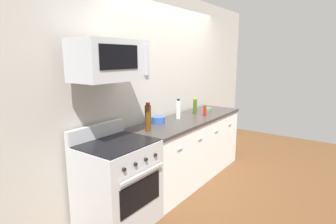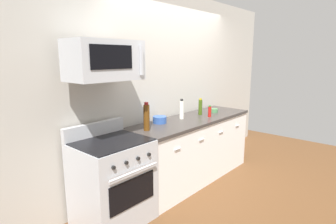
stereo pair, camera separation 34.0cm
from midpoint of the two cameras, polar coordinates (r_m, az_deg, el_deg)
The scene contains 11 objects.
ground_plane at distance 4.25m, azimuth 7.41°, elevation -13.50°, with size 6.29×6.29×0.00m, color brown.
back_wall at distance 4.12m, azimuth 3.15°, elevation 5.37°, with size 5.24×0.10×2.70m, color #B7B2A8.
counter_unit at distance 4.08m, azimuth 7.59°, elevation -7.62°, with size 2.15×0.66×0.92m.
range_oven at distance 3.06m, azimuth -8.30°, elevation -14.11°, with size 0.76×0.69×1.07m.
microwave at distance 2.80m, azimuth -9.66°, elevation 10.58°, with size 0.74×0.44×0.40m.
bottle_hot_sauce_red at distance 4.06m, azimuth 11.07°, elevation 0.08°, with size 0.05×0.05×0.17m.
bottle_olive_oil at distance 4.17m, azimuth 9.09°, elevation 1.02°, with size 0.06×0.06×0.25m.
bottle_wine_amber at distance 3.23m, azimuth -1.51°, elevation -1.11°, with size 0.07×0.07×0.34m.
bottle_vinegar_white at distance 3.86m, azimuth 5.38°, elevation 0.50°, with size 0.06×0.06×0.28m.
bowl_green_glaze at distance 4.41m, azimuth 11.79°, elevation 0.29°, with size 0.12×0.12×0.06m.
bowl_blue_mixing at distance 3.62m, azimuth 0.94°, elevation -1.62°, with size 0.18×0.18×0.09m.
Camera 2 is at (-3.11, -2.26, 1.78)m, focal length 29.24 mm.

